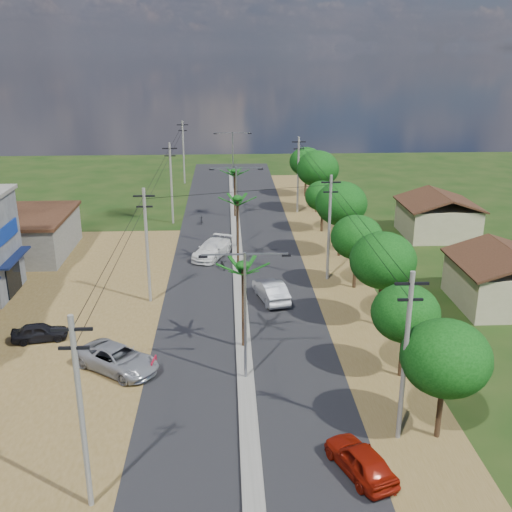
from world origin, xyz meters
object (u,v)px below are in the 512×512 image
(car_parked_silver, at_px, (118,359))
(roadside_sign, at_px, (154,366))
(car_red_near, at_px, (360,460))
(car_parked_dark, at_px, (40,333))
(car_white_far, at_px, (212,250))
(moto_rider_east, at_px, (366,472))
(car_silver_mid, at_px, (271,291))

(car_parked_silver, xyz_separation_m, roadside_sign, (2.23, -0.46, -0.28))
(car_red_near, bearing_deg, car_parked_dark, -58.81)
(car_white_far, height_order, moto_rider_east, car_white_far)
(car_parked_dark, bearing_deg, car_red_near, -138.27)
(car_red_near, distance_m, car_parked_silver, 16.20)
(car_red_near, bearing_deg, car_white_far, -97.82)
(car_silver_mid, bearing_deg, roadside_sign, 40.39)
(car_white_far, xyz_separation_m, car_parked_dark, (-11.23, -16.39, -0.18))
(car_red_near, xyz_separation_m, car_white_far, (-7.40, 30.64, 0.06))
(car_silver_mid, bearing_deg, moto_rider_east, 84.53)
(car_parked_dark, height_order, moto_rider_east, car_parked_dark)
(moto_rider_east, bearing_deg, car_parked_dark, -13.01)
(car_parked_dark, xyz_separation_m, moto_rider_east, (18.83, -14.65, -0.21))
(car_silver_mid, height_order, roadside_sign, car_silver_mid)
(car_parked_dark, bearing_deg, car_white_far, -45.28)
(car_parked_silver, relative_size, roadside_sign, 4.73)
(car_silver_mid, distance_m, moto_rider_east, 20.85)
(car_white_far, bearing_deg, car_silver_mid, -41.83)
(moto_rider_east, xyz_separation_m, roadside_sign, (-10.70, 9.95, 0.07))
(car_silver_mid, bearing_deg, car_white_far, -78.60)
(car_silver_mid, relative_size, roadside_sign, 4.24)
(car_parked_silver, bearing_deg, moto_rider_east, -92.53)
(roadside_sign, bearing_deg, car_parked_silver, 175.70)
(roadside_sign, bearing_deg, car_white_far, 88.95)
(car_red_near, height_order, car_parked_silver, car_parked_silver)
(car_silver_mid, relative_size, car_white_far, 0.90)
(car_white_far, bearing_deg, roadside_sign, -74.88)
(car_white_far, height_order, car_parked_silver, car_white_far)
(car_parked_silver, bearing_deg, car_white_far, 21.81)
(car_silver_mid, height_order, car_parked_dark, car_silver_mid)
(car_parked_dark, bearing_deg, car_silver_mid, -80.26)
(car_red_near, distance_m, car_silver_mid, 20.44)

